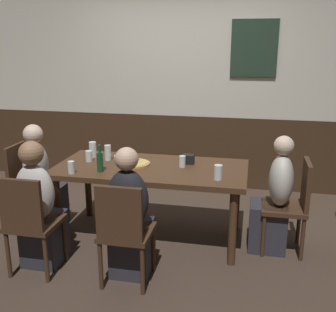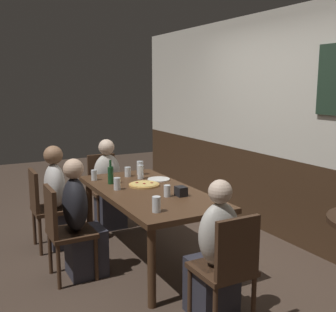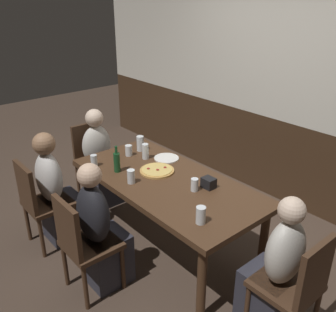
{
  "view_description": "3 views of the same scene",
  "coord_description": "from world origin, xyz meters",
  "px_view_note": "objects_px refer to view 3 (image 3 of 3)",
  "views": [
    {
      "loc": [
        0.93,
        -3.6,
        1.9
      ],
      "look_at": [
        0.17,
        -0.01,
        0.86
      ],
      "focal_mm": 43.29,
      "sensor_mm": 36.0,
      "label": 1
    },
    {
      "loc": [
        3.56,
        -1.68,
        1.79
      ],
      "look_at": [
        0.15,
        0.14,
        1.1
      ],
      "focal_mm": 43.67,
      "sensor_mm": 36.0,
      "label": 2
    },
    {
      "loc": [
        2.22,
        -1.87,
        2.28
      ],
      "look_at": [
        -0.08,
        0.09,
        0.92
      ],
      "focal_mm": 39.66,
      "sensor_mm": 36.0,
      "label": 3
    }
  ],
  "objects_px": {
    "beer_glass_half": "(145,152)",
    "person_left_near": "(57,196)",
    "condiment_caddy": "(209,183)",
    "person_mid_near": "(101,236)",
    "tumbler_water": "(131,177)",
    "dining_table": "(167,187)",
    "chair_head_west": "(93,157)",
    "pint_glass_pale": "(201,216)",
    "chair_left_near": "(40,200)",
    "person_head_west": "(100,164)",
    "pint_glass_stout": "(140,144)",
    "chair_head_east": "(297,284)",
    "chair_mid_near": "(82,241)",
    "tumbler_short": "(194,186)",
    "highball_clear": "(94,161)",
    "plate_white_large": "(166,158)",
    "person_head_east": "(275,275)",
    "pizza": "(157,170)",
    "beer_glass_tall": "(129,151)",
    "beer_bottle_green": "(117,162)"
  },
  "relations": [
    {
      "from": "chair_head_east",
      "to": "highball_clear",
      "type": "xyz_separation_m",
      "value": [
        -1.99,
        -0.35,
        0.29
      ]
    },
    {
      "from": "highball_clear",
      "to": "condiment_caddy",
      "type": "relative_size",
      "value": 1.04
    },
    {
      "from": "dining_table",
      "to": "beer_bottle_green",
      "type": "distance_m",
      "value": 0.52
    },
    {
      "from": "tumbler_water",
      "to": "dining_table",
      "type": "bearing_deg",
      "value": 60.08
    },
    {
      "from": "chair_head_east",
      "to": "chair_left_near",
      "type": "xyz_separation_m",
      "value": [
        -2.14,
        -0.86,
        0.0
      ]
    },
    {
      "from": "pint_glass_pale",
      "to": "plate_white_large",
      "type": "distance_m",
      "value": 1.14
    },
    {
      "from": "tumbler_short",
      "to": "highball_clear",
      "type": "xyz_separation_m",
      "value": [
        -0.96,
        -0.4,
        0.0
      ]
    },
    {
      "from": "chair_mid_near",
      "to": "pint_glass_stout",
      "type": "height_order",
      "value": "pint_glass_stout"
    },
    {
      "from": "condiment_caddy",
      "to": "pint_glass_stout",
      "type": "bearing_deg",
      "value": 178.11
    },
    {
      "from": "pint_glass_stout",
      "to": "plate_white_large",
      "type": "xyz_separation_m",
      "value": [
        0.34,
        0.07,
        -0.06
      ]
    },
    {
      "from": "beer_glass_tall",
      "to": "pint_glass_stout",
      "type": "bearing_deg",
      "value": 98.72
    },
    {
      "from": "dining_table",
      "to": "beer_glass_tall",
      "type": "distance_m",
      "value": 0.66
    },
    {
      "from": "plate_white_large",
      "to": "chair_head_west",
      "type": "bearing_deg",
      "value": -164.04
    },
    {
      "from": "highball_clear",
      "to": "condiment_caddy",
      "type": "height_order",
      "value": "highball_clear"
    },
    {
      "from": "chair_mid_near",
      "to": "condiment_caddy",
      "type": "xyz_separation_m",
      "value": [
        0.34,
        1.04,
        0.29
      ]
    },
    {
      "from": "plate_white_large",
      "to": "person_head_west",
      "type": "bearing_deg",
      "value": -161.09
    },
    {
      "from": "condiment_caddy",
      "to": "chair_head_east",
      "type": "bearing_deg",
      "value": -10.15
    },
    {
      "from": "plate_white_large",
      "to": "condiment_caddy",
      "type": "bearing_deg",
      "value": -8.9
    },
    {
      "from": "person_head_west",
      "to": "highball_clear",
      "type": "relative_size",
      "value": 9.67
    },
    {
      "from": "person_head_west",
      "to": "beer_bottle_green",
      "type": "relative_size",
      "value": 4.36
    },
    {
      "from": "chair_head_west",
      "to": "pint_glass_pale",
      "type": "distance_m",
      "value": 2.04
    },
    {
      "from": "person_mid_near",
      "to": "person_head_west",
      "type": "bearing_deg",
      "value": 149.26
    },
    {
      "from": "dining_table",
      "to": "chair_head_east",
      "type": "xyz_separation_m",
      "value": [
        1.33,
        0.0,
        -0.17
      ]
    },
    {
      "from": "pizza",
      "to": "tumbler_water",
      "type": "bearing_deg",
      "value": -85.47
    },
    {
      "from": "beer_glass_half",
      "to": "person_left_near",
      "type": "bearing_deg",
      "value": -111.66
    },
    {
      "from": "tumbler_short",
      "to": "person_head_west",
      "type": "bearing_deg",
      "value": -178.01
    },
    {
      "from": "beer_glass_tall",
      "to": "beer_glass_half",
      "type": "bearing_deg",
      "value": 25.88
    },
    {
      "from": "plate_white_large",
      "to": "tumbler_water",
      "type": "bearing_deg",
      "value": -71.72
    },
    {
      "from": "chair_left_near",
      "to": "tumbler_short",
      "type": "relative_size",
      "value": 7.99
    },
    {
      "from": "person_left_near",
      "to": "beer_bottle_green",
      "type": "relative_size",
      "value": 4.47
    },
    {
      "from": "pint_glass_stout",
      "to": "tumbler_short",
      "type": "height_order",
      "value": "pint_glass_stout"
    },
    {
      "from": "person_mid_near",
      "to": "plate_white_large",
      "type": "distance_m",
      "value": 1.07
    },
    {
      "from": "tumbler_short",
      "to": "condiment_caddy",
      "type": "relative_size",
      "value": 1.0
    },
    {
      "from": "person_head_east",
      "to": "person_left_near",
      "type": "height_order",
      "value": "person_left_near"
    },
    {
      "from": "pint_glass_stout",
      "to": "chair_head_east",
      "type": "bearing_deg",
      "value": -6.01
    },
    {
      "from": "person_mid_near",
      "to": "person_head_east",
      "type": "bearing_deg",
      "value": 30.75
    },
    {
      "from": "chair_head_east",
      "to": "highball_clear",
      "type": "relative_size",
      "value": 7.72
    },
    {
      "from": "chair_left_near",
      "to": "person_head_west",
      "type": "bearing_deg",
      "value": 112.85
    },
    {
      "from": "pizza",
      "to": "pint_glass_stout",
      "type": "relative_size",
      "value": 2.01
    },
    {
      "from": "chair_mid_near",
      "to": "tumbler_short",
      "type": "xyz_separation_m",
      "value": [
        0.3,
        0.91,
        0.29
      ]
    },
    {
      "from": "beer_bottle_green",
      "to": "tumbler_short",
      "type": "bearing_deg",
      "value": 22.21
    },
    {
      "from": "chair_mid_near",
      "to": "person_mid_near",
      "type": "bearing_deg",
      "value": 90.0
    },
    {
      "from": "person_head_east",
      "to": "person_mid_near",
      "type": "xyz_separation_m",
      "value": [
        -1.17,
        -0.69,
        0.01
      ]
    },
    {
      "from": "chair_left_near",
      "to": "pint_glass_stout",
      "type": "relative_size",
      "value": 5.55
    },
    {
      "from": "pizza",
      "to": "highball_clear",
      "type": "relative_size",
      "value": 2.8
    },
    {
      "from": "chair_mid_near",
      "to": "beer_bottle_green",
      "type": "relative_size",
      "value": 3.48
    },
    {
      "from": "chair_head_east",
      "to": "pint_glass_pale",
      "type": "height_order",
      "value": "chair_head_east"
    },
    {
      "from": "chair_head_west",
      "to": "tumbler_short",
      "type": "xyz_separation_m",
      "value": [
        1.63,
        0.05,
        0.29
      ]
    },
    {
      "from": "condiment_caddy",
      "to": "person_mid_near",
      "type": "bearing_deg",
      "value": -111.2
    },
    {
      "from": "pizza",
      "to": "tumbler_water",
      "type": "distance_m",
      "value": 0.31
    }
  ]
}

